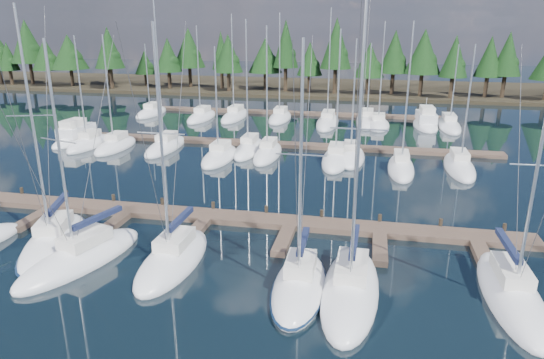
% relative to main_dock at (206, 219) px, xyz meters
% --- Properties ---
extents(ground, '(260.00, 260.00, 0.00)m').
position_rel_main_dock_xyz_m(ground, '(0.00, 12.64, -0.20)').
color(ground, black).
rests_on(ground, ground).
extents(far_shore, '(220.00, 30.00, 0.60)m').
position_rel_main_dock_xyz_m(far_shore, '(0.00, 72.64, 0.10)').
color(far_shore, black).
rests_on(far_shore, ground).
extents(main_dock, '(44.00, 6.13, 0.90)m').
position_rel_main_dock_xyz_m(main_dock, '(0.00, 0.00, 0.00)').
color(main_dock, brown).
rests_on(main_dock, ground).
extents(back_docks, '(50.00, 21.80, 0.40)m').
position_rel_main_dock_xyz_m(back_docks, '(0.00, 32.23, -0.00)').
color(back_docks, brown).
rests_on(back_docks, ground).
extents(front_sailboat_1, '(5.79, 9.79, 15.24)m').
position_rel_main_dock_xyz_m(front_sailboat_1, '(-8.14, -5.58, 0.08)').
color(front_sailboat_1, white).
rests_on(front_sailboat_1, ground).
extents(front_sailboat_2, '(5.38, 9.43, 13.50)m').
position_rel_main_dock_xyz_m(front_sailboat_2, '(-5.22, -7.16, 0.08)').
color(front_sailboat_2, white).
rests_on(front_sailboat_2, ground).
extents(front_sailboat_3, '(3.04, 8.24, 14.31)m').
position_rel_main_dock_xyz_m(front_sailboat_3, '(0.15, -6.28, 0.09)').
color(front_sailboat_3, white).
rests_on(front_sailboat_3, ground).
extents(front_sailboat_4, '(2.97, 7.95, 13.63)m').
position_rel_main_dock_xyz_m(front_sailboat_4, '(7.82, -7.75, 0.08)').
color(front_sailboat_4, white).
rests_on(front_sailboat_4, ground).
extents(front_sailboat_5, '(3.12, 9.69, 16.05)m').
position_rel_main_dock_xyz_m(front_sailboat_5, '(10.46, -7.55, 0.09)').
color(front_sailboat_5, white).
rests_on(front_sailboat_5, ground).
extents(front_sailboat_6, '(2.89, 9.57, 13.18)m').
position_rel_main_dock_xyz_m(front_sailboat_6, '(18.52, -6.37, 0.08)').
color(front_sailboat_6, white).
rests_on(front_sailboat_6, ground).
extents(back_sailboat_rows, '(46.04, 33.03, 17.06)m').
position_rel_main_dock_xyz_m(back_sailboat_rows, '(0.43, 27.66, 0.06)').
color(back_sailboat_rows, white).
rests_on(back_sailboat_rows, ground).
extents(motor_yacht_left, '(3.24, 8.87, 4.38)m').
position_rel_main_dock_xyz_m(motor_yacht_left, '(-22.93, 20.15, 0.28)').
color(motor_yacht_left, white).
rests_on(motor_yacht_left, ground).
extents(motor_yacht_right, '(3.40, 9.25, 4.57)m').
position_rel_main_dock_xyz_m(motor_yacht_right, '(18.25, 37.24, 0.30)').
color(motor_yacht_right, white).
rests_on(motor_yacht_right, ground).
extents(tree_line, '(184.66, 12.04, 13.67)m').
position_rel_main_dock_xyz_m(tree_line, '(-2.02, 62.85, 7.26)').
color(tree_line, black).
rests_on(tree_line, far_shore).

